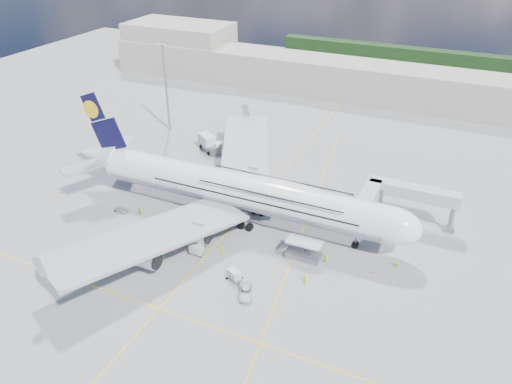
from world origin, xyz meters
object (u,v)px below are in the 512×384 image
at_px(dolly_back, 124,248).
at_px(cone_wing_right_inner, 186,234).
at_px(crew_van, 305,278).
at_px(crew_tug, 222,250).
at_px(crew_loader, 325,258).
at_px(cone_wing_left_inner, 215,175).
at_px(cone_wing_right_outer, 94,264).
at_px(catering_truck_inner, 216,182).
at_px(dolly_row_b, 162,234).
at_px(cone_tail, 60,192).
at_px(light_mast, 166,86).
at_px(dolly_nose_near, 197,249).
at_px(dolly_row_a, 121,210).
at_px(dolly_row_c, 199,242).
at_px(cargo_loader, 303,252).
at_px(cone_nose, 371,271).
at_px(catering_truck_outer, 210,144).
at_px(crew_wing, 140,211).
at_px(baggage_tug, 180,234).
at_px(crew_nose, 397,264).
at_px(service_van, 246,292).
at_px(cone_wing_left_outer, 257,168).
at_px(dolly_nose_far, 234,275).
at_px(jet_bridge, 396,196).
at_px(airliner, 240,190).

distance_m(dolly_back, cone_wing_right_inner, 12.26).
bearing_deg(crew_van, crew_tug, 49.05).
height_order(crew_loader, cone_wing_left_inner, crew_loader).
bearing_deg(cone_wing_right_outer, crew_van, 17.20).
distance_m(dolly_back, catering_truck_inner, 29.62).
distance_m(dolly_row_b, cone_tail, 31.13).
distance_m(light_mast, dolly_nose_near, 63.68).
bearing_deg(dolly_row_a, light_mast, 115.99).
distance_m(dolly_row_a, catering_truck_inner, 22.53).
relative_size(dolly_row_c, crew_van, 1.89).
relative_size(cargo_loader, cone_wing_right_outer, 14.60).
xyz_separation_m(cargo_loader, cone_nose, (12.84, 0.77, -1.01)).
distance_m(dolly_row_a, catering_truck_outer, 34.89).
bearing_deg(crew_wing, dolly_row_c, -87.20).
relative_size(baggage_tug, crew_nose, 1.71).
bearing_deg(crew_van, light_mast, 14.32).
height_order(service_van, cone_wing_right_inner, service_van).
xyz_separation_m(cargo_loader, cone_tail, (-59.00, -0.48, -1.01)).
bearing_deg(crew_nose, catering_truck_outer, 119.02).
distance_m(dolly_row_a, crew_wing, 4.65).
xyz_separation_m(dolly_back, cone_wing_left_inner, (0.98, 34.06, -0.67)).
bearing_deg(cargo_loader, crew_loader, 2.61).
bearing_deg(dolly_row_a, cone_wing_right_inner, -0.76).
xyz_separation_m(dolly_nose_near, catering_truck_outer, (-20.00, 41.16, 0.99)).
xyz_separation_m(crew_van, cone_wing_left_inner, (-33.43, 28.19, -0.64)).
bearing_deg(dolly_back, light_mast, 86.99).
relative_size(dolly_back, crew_loader, 1.80).
distance_m(dolly_row_b, cone_wing_left_outer, 34.75).
bearing_deg(dolly_back, dolly_nose_far, -24.06).
bearing_deg(crew_nose, cone_wing_left_inner, 127.01).
height_order(catering_truck_inner, crew_van, catering_truck_inner).
xyz_separation_m(dolly_row_c, service_van, (14.64, -9.64, 0.30)).
bearing_deg(cone_tail, jet_bridge, 14.43).
bearing_deg(dolly_row_b, crew_tug, 2.59).
xyz_separation_m(dolly_back, crew_nose, (48.32, 16.75, -0.05)).
bearing_deg(dolly_nose_near, dolly_row_b, 168.65).
bearing_deg(cone_wing_right_outer, crew_nose, 23.66).
bearing_deg(service_van, light_mast, 108.33).
xyz_separation_m(catering_truck_outer, cone_wing_right_inner, (14.90, -36.87, -1.83)).
relative_size(cone_wing_left_inner, cone_wing_left_outer, 1.21).
relative_size(airliner, cone_tail, 161.27).
relative_size(crew_nose, cone_tail, 3.77).
distance_m(dolly_nose_near, cone_wing_left_outer, 37.02).
bearing_deg(jet_bridge, dolly_nose_far, -126.81).
xyz_separation_m(dolly_nose_near, cone_wing_left_inner, (-11.88, 28.89, -0.83)).
relative_size(cargo_loader, cone_wing_left_outer, 16.18).
relative_size(dolly_row_b, dolly_nose_near, 0.85).
bearing_deg(cone_wing_right_outer, crew_wing, 97.72).
distance_m(catering_truck_outer, cone_wing_right_inner, 39.81).
bearing_deg(cargo_loader, crew_nose, 13.87).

